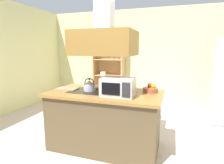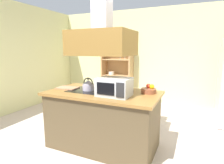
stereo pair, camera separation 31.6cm
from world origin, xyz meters
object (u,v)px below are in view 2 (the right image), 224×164
at_px(cutting_board, 67,88).
at_px(microwave, 114,87).
at_px(fruit_bowl, 149,90).
at_px(dish_cabinet, 118,72).
at_px(kettle, 88,85).

xyz_separation_m(cutting_board, microwave, (0.93, -0.14, 0.12)).
bearing_deg(fruit_bowl, dish_cabinet, 121.85).
distance_m(kettle, microwave, 0.54).
bearing_deg(dish_cabinet, microwave, -68.33).
bearing_deg(cutting_board, dish_cabinet, 94.46).
bearing_deg(dish_cabinet, cutting_board, -85.54).
bearing_deg(fruit_bowl, cutting_board, -169.88).
relative_size(microwave, fruit_bowl, 2.02).
relative_size(kettle, fruit_bowl, 0.90).
bearing_deg(cutting_board, microwave, -8.44).
xyz_separation_m(dish_cabinet, cutting_board, (0.21, -2.73, 0.05)).
distance_m(dish_cabinet, fruit_bowl, 2.94).
distance_m(dish_cabinet, kettle, 2.79).
distance_m(microwave, fruit_bowl, 0.56).
bearing_deg(cutting_board, fruit_bowl, 10.12).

